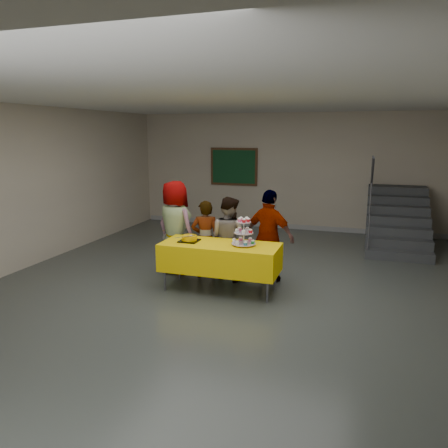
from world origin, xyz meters
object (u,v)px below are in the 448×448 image
object	(u,v)px
schoolchild_b	(205,239)
noticeboard	(234,167)
schoolchild_c	(229,238)
staircase	(396,223)
schoolchild_d	(269,237)
cupcake_stand	(244,234)
schoolchild_a	(175,227)
bear_cake	(189,238)
bake_table	(220,257)

from	to	relation	value
schoolchild_b	noticeboard	world-z (taller)	noticeboard
schoolchild_c	staircase	size ratio (longest dim) A/B	0.60
schoolchild_d	cupcake_stand	bearing A→B (deg)	86.36
schoolchild_a	schoolchild_b	xyz separation A→B (m)	(0.60, -0.08, -0.15)
cupcake_stand	schoolchild_a	distance (m)	1.57
schoolchild_a	schoolchild_d	size ratio (longest dim) A/B	1.06
noticeboard	bear_cake	bearing A→B (deg)	-81.40
bear_cake	noticeboard	xyz separation A→B (m)	(-0.75, 4.93, 0.77)
cupcake_stand	schoolchild_c	bearing A→B (deg)	126.59
schoolchild_b	cupcake_stand	bearing A→B (deg)	129.48
cupcake_stand	schoolchild_c	xyz separation A→B (m)	(-0.43, 0.58, -0.24)
cupcake_stand	bear_cake	xyz separation A→B (m)	(-0.90, -0.03, -0.12)
schoolchild_b	bake_table	bearing A→B (deg)	111.21
bear_cake	schoolchild_d	distance (m)	1.34
schoolchild_c	schoolchild_b	bearing A→B (deg)	26.57
noticeboard	schoolchild_b	bearing A→B (deg)	-79.46
bear_cake	noticeboard	distance (m)	5.05
bear_cake	staircase	size ratio (longest dim) A/B	0.15
bear_cake	schoolchild_b	world-z (taller)	schoolchild_b
schoolchild_b	schoolchild_d	world-z (taller)	schoolchild_d
schoolchild_a	schoolchild_d	world-z (taller)	schoolchild_a
schoolchild_d	noticeboard	xyz separation A→B (m)	(-1.93, 4.29, 0.81)
schoolchild_a	schoolchild_c	distance (m)	1.02
cupcake_stand	schoolchild_b	size ratio (longest dim) A/B	0.33
schoolchild_b	schoolchild_a	bearing A→B (deg)	-25.40
bake_table	noticeboard	world-z (taller)	noticeboard
cupcake_stand	staircase	distance (m)	4.78
schoolchild_c	schoolchild_d	bearing A→B (deg)	-156.74
bake_table	cupcake_stand	distance (m)	0.55
bake_table	cupcake_stand	world-z (taller)	cupcake_stand
bake_table	schoolchild_d	distance (m)	0.94
bake_table	noticeboard	bearing A→B (deg)	104.46
schoolchild_d	staircase	world-z (taller)	staircase
cupcake_stand	schoolchild_c	world-z (taller)	schoolchild_c
schoolchild_a	schoolchild_d	bearing A→B (deg)	-159.49
schoolchild_a	schoolchild_d	xyz separation A→B (m)	(1.71, 0.00, -0.05)
cupcake_stand	bear_cake	bearing A→B (deg)	-178.13
bake_table	schoolchild_a	distance (m)	1.27
bear_cake	staircase	distance (m)	5.32
staircase	schoolchild_a	bearing A→B (deg)	-138.46
noticeboard	schoolchild_d	bearing A→B (deg)	-65.84
bake_table	schoolchild_b	distance (m)	0.73
bear_cake	schoolchild_c	world-z (taller)	schoolchild_c
staircase	schoolchild_d	bearing A→B (deg)	-122.37
schoolchild_c	schoolchild_d	world-z (taller)	schoolchild_d
bake_table	schoolchild_b	size ratio (longest dim) A/B	1.38
schoolchild_a	bake_table	bearing A→B (deg)	169.42
schoolchild_a	schoolchild_c	size ratio (longest dim) A/B	1.16
cupcake_stand	schoolchild_d	world-z (taller)	schoolchild_d
bear_cake	schoolchild_b	size ratio (longest dim) A/B	0.26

